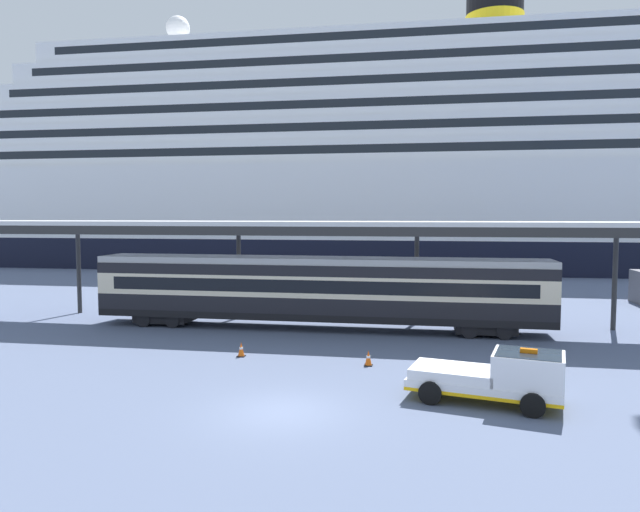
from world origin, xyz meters
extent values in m
plane|color=slate|center=(0.00, 0.00, 0.00)|extent=(400.00, 400.00, 0.00)
cube|color=black|center=(16.83, 58.70, 1.85)|extent=(162.94, 28.65, 3.70)
cube|color=white|center=(16.83, 58.70, 8.01)|extent=(162.94, 28.65, 8.62)
cube|color=white|center=(16.83, 58.70, 13.62)|extent=(149.91, 26.36, 2.61)
cube|color=black|center=(16.83, 45.57, 13.75)|extent=(143.39, 0.12, 0.94)
cube|color=white|center=(16.83, 58.70, 16.23)|extent=(143.91, 25.31, 2.61)
cube|color=black|center=(16.83, 46.10, 16.36)|extent=(137.65, 0.12, 0.94)
cube|color=white|center=(16.83, 58.70, 18.84)|extent=(137.91, 24.25, 2.61)
cube|color=black|center=(16.83, 46.63, 18.97)|extent=(131.92, 0.12, 0.94)
cube|color=white|center=(16.83, 58.70, 21.44)|extent=(131.92, 23.20, 2.61)
cube|color=black|center=(16.83, 47.15, 21.58)|extent=(126.18, 0.12, 0.94)
cube|color=white|center=(16.83, 58.70, 24.05)|extent=(125.92, 22.14, 2.61)
cube|color=black|center=(16.83, 47.68, 24.18)|extent=(120.45, 0.12, 0.94)
cube|color=white|center=(16.83, 58.70, 26.66)|extent=(119.93, 21.09, 2.61)
cube|color=black|center=(16.83, 48.21, 26.79)|extent=(114.71, 0.12, 0.94)
cylinder|color=black|center=(13.45, 58.70, 31.84)|extent=(6.98, 6.98, 7.75)
cylinder|color=yellow|center=(13.45, 58.70, 30.29)|extent=(7.19, 7.19, 2.33)
cylinder|color=white|center=(-28.79, 58.70, 29.27)|extent=(1.00, 1.00, 2.61)
sphere|color=white|center=(-28.79, 58.70, 32.21)|extent=(3.27, 3.27, 3.27)
cube|color=silver|center=(-1.20, 14.29, 6.03)|extent=(44.19, 5.04, 0.25)
cube|color=#282828|center=(-1.20, 11.87, 5.65)|extent=(44.19, 0.20, 0.50)
cylinder|color=#282828|center=(-17.77, 16.40, 2.95)|extent=(0.28, 0.28, 5.90)
cylinder|color=#282828|center=(-6.72, 16.40, 2.95)|extent=(0.28, 0.28, 5.90)
cylinder|color=#282828|center=(4.33, 16.40, 2.95)|extent=(0.28, 0.28, 5.90)
cylinder|color=#282828|center=(15.37, 16.40, 2.95)|extent=(0.28, 0.28, 5.90)
cube|color=black|center=(-1.20, 13.79, 0.85)|extent=(25.62, 2.80, 0.40)
cube|color=black|center=(-1.20, 13.79, 1.50)|extent=(25.62, 2.80, 0.90)
cube|color=beige|center=(-1.20, 13.79, 2.55)|extent=(25.62, 2.80, 1.20)
cube|color=black|center=(-1.20, 12.42, 2.60)|extent=(23.57, 0.08, 0.72)
cube|color=black|center=(-1.20, 13.79, 3.45)|extent=(25.62, 2.80, 0.60)
cube|color=#AAAAAA|center=(-1.20, 13.79, 3.93)|extent=(25.62, 2.69, 0.36)
cube|color=black|center=(-10.42, 13.79, 0.45)|extent=(3.20, 2.35, 0.50)
cylinder|color=black|center=(-11.32, 12.61, 0.42)|extent=(0.84, 0.12, 0.84)
cylinder|color=black|center=(-9.52, 12.61, 0.42)|extent=(0.84, 0.12, 0.84)
cube|color=black|center=(8.03, 13.79, 0.45)|extent=(3.20, 2.35, 0.50)
cylinder|color=black|center=(7.13, 12.61, 0.42)|extent=(0.84, 0.12, 0.84)
cylinder|color=black|center=(8.93, 12.61, 0.42)|extent=(0.84, 0.12, 0.84)
cube|color=white|center=(6.75, 2.20, 0.58)|extent=(5.52, 3.11, 0.36)
cube|color=#F2B20C|center=(6.75, 2.20, 0.45)|extent=(5.52, 3.13, 0.12)
cube|color=white|center=(8.16, 1.88, 1.31)|extent=(2.66, 2.38, 1.10)
cube|color=#19232D|center=(8.16, 1.88, 1.66)|extent=(2.44, 2.26, 0.44)
cube|color=orange|center=(8.16, 1.88, 1.94)|extent=(0.59, 0.32, 0.16)
cube|color=white|center=(5.73, 2.44, 0.94)|extent=(3.27, 2.52, 0.36)
cylinder|color=black|center=(8.59, 2.80, 0.40)|extent=(0.84, 0.42, 0.80)
cylinder|color=black|center=(8.14, 0.85, 0.40)|extent=(0.84, 0.42, 0.80)
cylinder|color=black|center=(5.35, 3.55, 0.40)|extent=(0.84, 0.42, 0.80)
cylinder|color=black|center=(4.90, 1.60, 0.40)|extent=(0.84, 0.42, 0.80)
cube|color=black|center=(2.35, 6.30, 0.02)|extent=(0.36, 0.36, 0.04)
cone|color=#EA590F|center=(2.35, 6.30, 0.36)|extent=(0.30, 0.30, 0.64)
cylinder|color=white|center=(2.35, 6.30, 0.39)|extent=(0.17, 0.17, 0.09)
cube|color=black|center=(-3.58, 6.91, 0.02)|extent=(0.36, 0.36, 0.04)
cone|color=#EA590F|center=(-3.58, 6.91, 0.36)|extent=(0.30, 0.30, 0.64)
cylinder|color=white|center=(-3.58, 6.91, 0.39)|extent=(0.17, 0.17, 0.09)
cube|color=black|center=(9.88, 6.74, 0.02)|extent=(0.36, 0.36, 0.04)
cone|color=#EA590F|center=(9.88, 6.74, 0.37)|extent=(0.30, 0.30, 0.66)
cylinder|color=white|center=(9.88, 6.74, 0.40)|extent=(0.17, 0.17, 0.09)
camera|label=1|loc=(4.46, -18.19, 6.57)|focal=32.27mm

